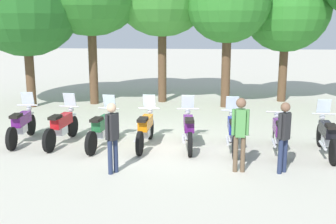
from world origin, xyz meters
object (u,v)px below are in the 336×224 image
object	(u,v)px
motorcycle_1	(62,126)
person_2	(284,132)
motorcycle_2	(102,128)
motorcycle_4	(188,129)
motorcycle_0	(22,124)
motorcycle_5	(233,131)
motorcycle_7	(327,135)
tree_4	(287,8)
tree_3	(228,1)
person_0	(112,133)
motorcycle_3	(145,128)
person_1	(240,129)
motorcycle_6	(279,134)

from	to	relation	value
motorcycle_1	person_2	bearing A→B (deg)	-101.98
motorcycle_2	motorcycle_4	bearing A→B (deg)	-79.34
motorcycle_2	person_2	distance (m)	4.96
motorcycle_0	motorcycle_5	xyz separation A→B (m)	(6.03, -0.31, 0.00)
motorcycle_2	motorcycle_7	world-z (taller)	same
motorcycle_4	motorcycle_5	distance (m)	1.22
tree_4	motorcycle_7	bearing A→B (deg)	-92.04
motorcycle_0	motorcycle_2	world-z (taller)	same
motorcycle_5	motorcycle_1	bearing A→B (deg)	88.39
motorcycle_1	motorcycle_5	bearing A→B (deg)	-85.92
motorcycle_4	tree_3	xyz separation A→B (m)	(1.36, 5.64, 3.68)
motorcycle_1	person_0	bearing A→B (deg)	-132.86
motorcycle_3	motorcycle_5	xyz separation A→B (m)	(2.41, -0.12, 0.00)
person_1	motorcycle_0	bearing A→B (deg)	71.73
motorcycle_4	tree_4	world-z (taller)	tree_4
person_0	person_1	size ratio (longest dim) A/B	0.94
motorcycle_0	motorcycle_3	xyz separation A→B (m)	(3.62, -0.19, 0.00)
motorcycle_5	person_2	world-z (taller)	person_2
motorcycle_0	motorcycle_5	world-z (taller)	same
motorcycle_6	motorcycle_0	bearing A→B (deg)	90.90
person_0	motorcycle_0	bearing A→B (deg)	-0.29
person_0	tree_4	distance (m)	11.14
person_2	person_0	bearing A→B (deg)	51.54
motorcycle_5	person_0	xyz separation A→B (m)	(-2.89, -2.03, 0.44)
tree_4	motorcycle_3	bearing A→B (deg)	-125.95
motorcycle_2	tree_4	bearing A→B (deg)	-33.07
motorcycle_1	person_2	distance (m)	6.15
person_0	person_2	world-z (taller)	person_2
motorcycle_7	motorcycle_5	bearing A→B (deg)	87.81
motorcycle_6	motorcycle_5	bearing A→B (deg)	88.12
motorcycle_2	person_2	world-z (taller)	person_2
motorcycle_0	motorcycle_1	xyz separation A→B (m)	(1.21, -0.10, 0.00)
motorcycle_1	person_1	world-z (taller)	person_1
motorcycle_5	motorcycle_3	bearing A→B (deg)	88.01
motorcycle_2	motorcycle_5	size ratio (longest dim) A/B	1.00
motorcycle_6	motorcycle_3	bearing A→B (deg)	90.36
motorcycle_3	motorcycle_4	world-z (taller)	same
motorcycle_3	person_1	xyz separation A→B (m)	(2.42, -1.86, 0.52)
motorcycle_1	person_0	size ratio (longest dim) A/B	1.32
person_0	person_2	bearing A→B (deg)	-139.19
motorcycle_3	motorcycle_4	xyz separation A→B (m)	(1.20, 0.00, 0.00)
person_0	motorcycle_6	bearing A→B (deg)	-118.60
motorcycle_6	person_2	size ratio (longest dim) A/B	1.32
motorcycle_2	tree_4	xyz separation A→B (m)	(6.29, 7.10, 3.42)
motorcycle_0	tree_4	xyz separation A→B (m)	(8.71, 6.82, 3.42)
motorcycle_5	person_2	xyz separation A→B (m)	(1.00, -1.74, 0.45)
motorcycle_4	motorcycle_5	size ratio (longest dim) A/B	1.00
motorcycle_6	person_1	distance (m)	2.08
person_1	person_2	world-z (taller)	person_1
motorcycle_5	person_1	distance (m)	1.82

